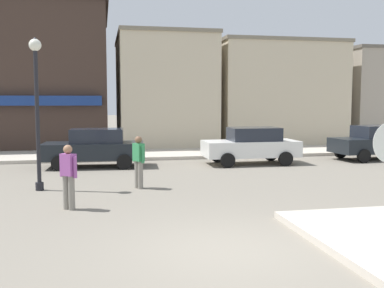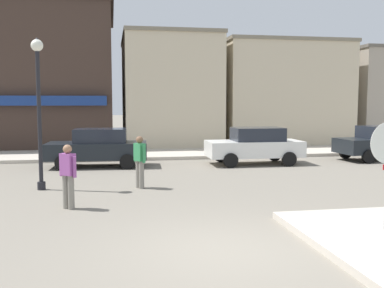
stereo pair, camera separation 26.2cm
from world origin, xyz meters
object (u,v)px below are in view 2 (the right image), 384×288
at_px(lamp_post, 38,92).
at_px(pedestrian_crossing_far, 140,160).
at_px(parked_car_second, 255,145).
at_px(pedestrian_crossing_near, 68,174).
at_px(parked_car_third, 381,142).
at_px(parked_car_nearest, 98,147).

xyz_separation_m(lamp_post, pedestrian_crossing_far, (2.96, -0.28, -2.09)).
bearing_deg(parked_car_second, pedestrian_crossing_near, -135.91).
height_order(parked_car_third, pedestrian_crossing_near, pedestrian_crossing_near).
distance_m(parked_car_nearest, parked_car_third, 12.65).
bearing_deg(parked_car_third, pedestrian_crossing_far, -156.98).
relative_size(lamp_post, parked_car_nearest, 1.11).
bearing_deg(pedestrian_crossing_near, lamp_post, 111.47).
height_order(pedestrian_crossing_near, pedestrian_crossing_far, same).
bearing_deg(pedestrian_crossing_near, parked_car_third, 28.53).
xyz_separation_m(parked_car_second, pedestrian_crossing_far, (-5.13, -4.45, 0.06)).
distance_m(pedestrian_crossing_near, pedestrian_crossing_far, 3.05).
xyz_separation_m(parked_car_nearest, pedestrian_crossing_far, (1.40, -4.85, 0.06)).
height_order(parked_car_nearest, pedestrian_crossing_near, pedestrian_crossing_near).
height_order(lamp_post, parked_car_second, lamp_post).
distance_m(parked_car_second, pedestrian_crossing_far, 6.80).
xyz_separation_m(parked_car_nearest, parked_car_second, (6.53, -0.40, 0.00)).
bearing_deg(lamp_post, parked_car_nearest, 71.18).
height_order(parked_car_nearest, parked_car_third, same).
bearing_deg(parked_car_third, parked_car_second, -176.92).
distance_m(parked_car_third, pedestrian_crossing_far, 12.23).
bearing_deg(parked_car_second, lamp_post, -152.72).
bearing_deg(parked_car_second, parked_car_third, 3.08).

